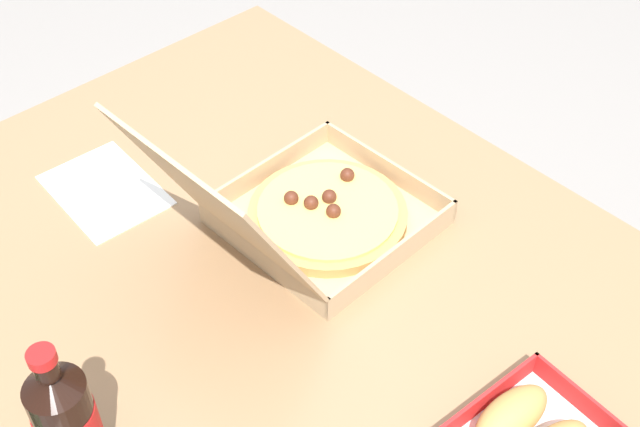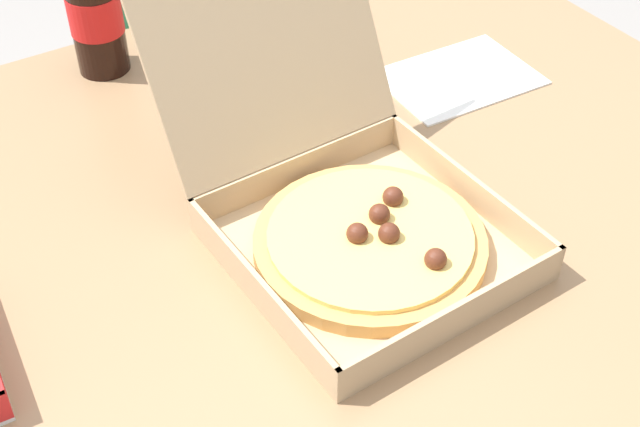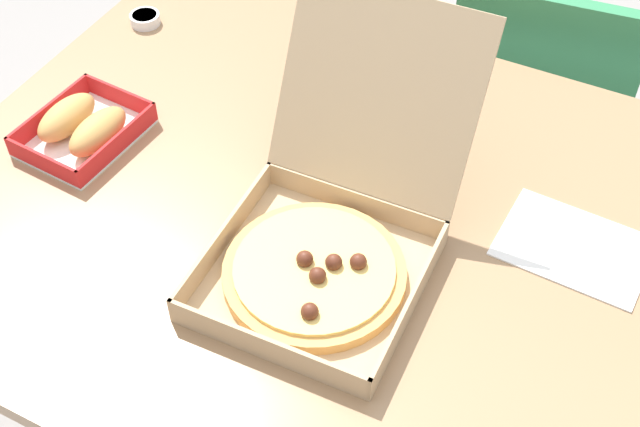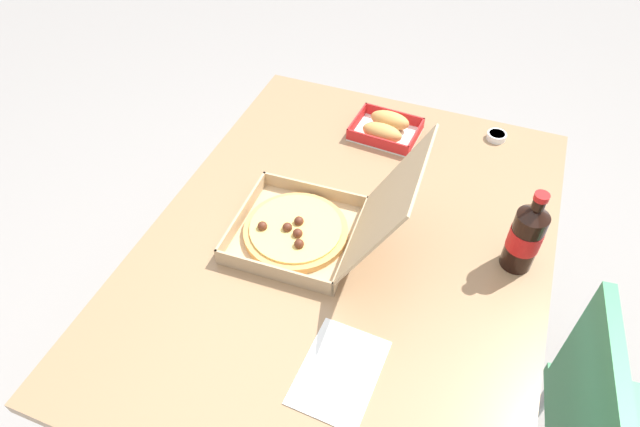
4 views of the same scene
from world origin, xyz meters
name	(u,v)px [view 4 (image 4 of 4)]	position (x,y,z in m)	size (l,w,h in m)	color
ground_plane	(339,386)	(0.00, 0.00, 0.00)	(10.00, 10.00, 0.00)	gray
dining_table	(346,262)	(0.00, 0.00, 0.68)	(1.25, 0.95, 0.75)	#997551
pizza_box_open	(310,227)	(0.02, -0.09, 0.80)	(0.30, 0.44, 0.30)	tan
bread_side_box	(386,128)	(-0.44, -0.03, 0.78)	(0.16, 0.20, 0.06)	white
cola_bottle	(526,236)	(-0.08, 0.39, 0.85)	(0.07, 0.07, 0.22)	black
paper_menu	(339,372)	(0.33, 0.10, 0.76)	(0.21, 0.15, 0.00)	white
dipping_sauce_cup	(497,136)	(-0.54, 0.28, 0.77)	(0.06, 0.06, 0.02)	white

